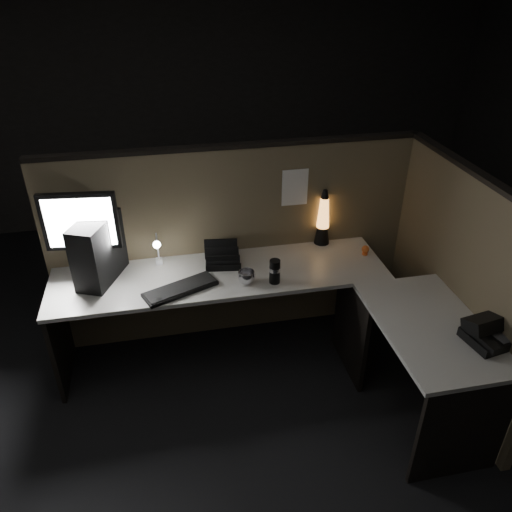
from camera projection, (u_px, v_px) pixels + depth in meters
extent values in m
plane|color=black|center=(259.00, 411.00, 3.32)|extent=(6.00, 6.00, 0.00)
plane|color=#282623|center=(201.00, 98.00, 5.15)|extent=(6.00, 0.00, 6.00)
cube|color=brown|center=(234.00, 245.00, 3.72)|extent=(2.66, 0.06, 1.50)
cube|color=brown|center=(456.00, 287.00, 3.25)|extent=(0.06, 1.66, 1.50)
cube|color=#B0AFA6|center=(221.00, 275.00, 3.43)|extent=(2.30, 0.60, 0.03)
cube|color=#B0AFA6|center=(431.00, 326.00, 2.96)|extent=(0.60, 1.00, 0.03)
cube|color=black|center=(60.00, 337.00, 3.43)|extent=(0.03, 0.55, 0.70)
cube|color=black|center=(462.00, 433.00, 2.74)|extent=(0.55, 0.03, 0.70)
cube|color=black|center=(350.00, 328.00, 3.52)|extent=(0.03, 0.55, 0.70)
cube|color=black|center=(98.00, 250.00, 3.27)|extent=(0.34, 0.46, 0.44)
cylinder|color=black|center=(91.00, 277.00, 3.37)|extent=(0.21, 0.21, 0.02)
cube|color=black|center=(88.00, 260.00, 3.32)|extent=(0.06, 0.05, 0.23)
cube|color=black|center=(80.00, 221.00, 3.17)|extent=(0.48, 0.09, 0.39)
cube|color=white|center=(80.00, 223.00, 3.15)|extent=(0.42, 0.05, 0.33)
cube|color=black|center=(180.00, 289.00, 3.24)|extent=(0.51, 0.34, 0.02)
ellipsoid|color=black|center=(159.00, 300.00, 3.13)|extent=(0.10, 0.08, 0.03)
cube|color=silver|center=(159.00, 261.00, 3.53)|extent=(0.05, 0.06, 0.03)
cylinder|color=silver|center=(158.00, 247.00, 3.47)|extent=(0.01, 0.01, 0.21)
cylinder|color=silver|center=(156.00, 238.00, 3.36)|extent=(0.01, 0.14, 0.01)
sphere|color=white|center=(157.00, 245.00, 3.30)|extent=(0.05, 0.05, 0.05)
cube|color=black|center=(223.00, 261.00, 3.52)|extent=(0.26, 0.24, 0.05)
cube|color=black|center=(223.00, 259.00, 3.48)|extent=(0.23, 0.05, 0.08)
cube|color=black|center=(221.00, 247.00, 3.54)|extent=(0.23, 0.05, 0.16)
cone|color=black|center=(322.00, 235.00, 3.76)|extent=(0.12, 0.12, 0.14)
cone|color=orange|center=(324.00, 213.00, 3.67)|extent=(0.09, 0.09, 0.23)
sphere|color=#8F5C14|center=(323.00, 221.00, 3.71)|extent=(0.05, 0.05, 0.05)
sphere|color=#8F5C14|center=(324.00, 211.00, 3.66)|extent=(0.03, 0.03, 0.03)
cone|color=black|center=(325.00, 194.00, 3.59)|extent=(0.06, 0.06, 0.06)
cylinder|color=black|center=(275.00, 271.00, 3.29)|extent=(0.08, 0.08, 0.17)
imported|color=silver|center=(247.00, 277.00, 3.30)|extent=(0.14, 0.14, 0.09)
sphere|color=orange|center=(365.00, 249.00, 3.62)|extent=(0.05, 0.05, 0.05)
cube|color=white|center=(295.00, 188.00, 3.54)|extent=(0.19, 0.00, 0.27)
cube|color=black|center=(490.00, 337.00, 2.81)|extent=(0.29, 0.27, 0.06)
cube|color=black|center=(488.00, 323.00, 2.81)|extent=(0.28, 0.20, 0.12)
cube|color=black|center=(484.00, 341.00, 2.73)|extent=(0.09, 0.20, 0.04)
cube|color=#3F3F42|center=(504.00, 335.00, 2.77)|extent=(0.13, 0.13, 0.00)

